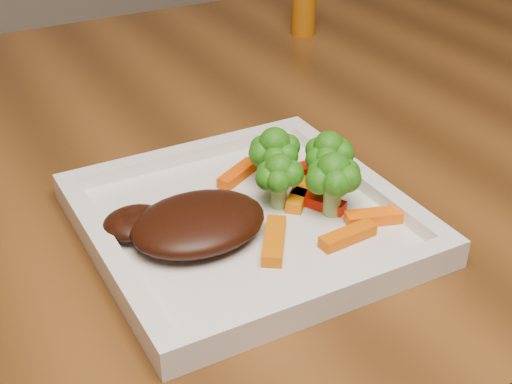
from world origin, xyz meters
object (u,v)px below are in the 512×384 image
plate (246,225)px  steak (198,223)px  spice_shaker (304,4)px  dining_table (371,308)px

plate → steak: 0.05m
steak → spice_shaker: bearing=49.4°
spice_shaker → steak: bearing=-130.6°
steak → spice_shaker: (0.38, 0.44, 0.02)m
dining_table → plate: bearing=-148.0°
dining_table → plate: 0.54m
steak → spice_shaker: size_ratio=1.28×
dining_table → spice_shaker: (0.00, 0.23, 0.42)m
plate → steak: size_ratio=2.29×
plate → spice_shaker: (0.33, 0.43, 0.04)m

